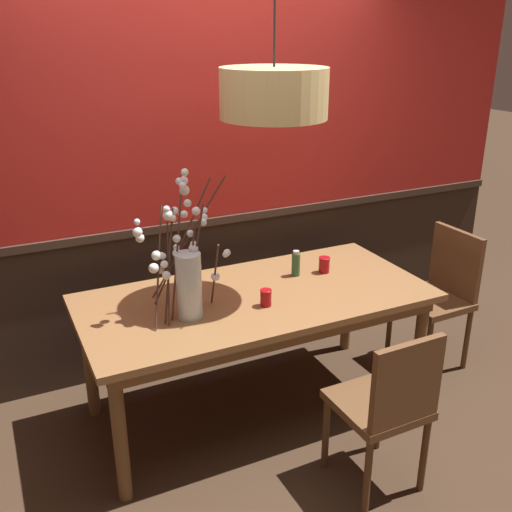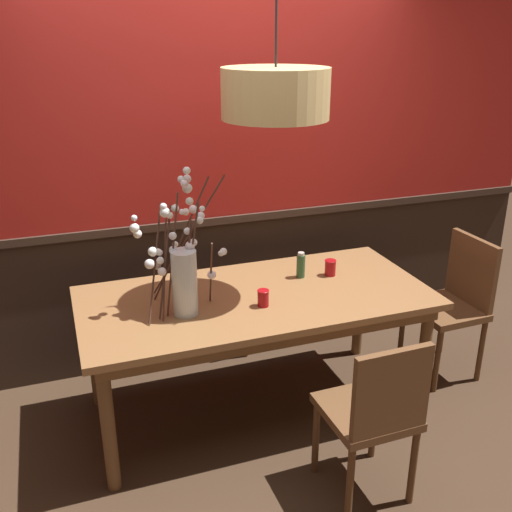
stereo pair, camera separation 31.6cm
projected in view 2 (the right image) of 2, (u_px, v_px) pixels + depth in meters
The scene contains 12 objects.
ground_plane at pixel (256, 408), 3.61m from camera, with size 24.00×24.00×0.00m, color #422D1E.
back_wall at pixel (215, 168), 3.81m from camera, with size 4.79×0.14×2.67m.
dining_table at pixel (256, 307), 3.36m from camera, with size 1.98×0.94×0.77m.
chair_near_side_right at pixel (375, 411), 2.75m from camera, with size 0.41×0.42×0.90m.
chair_head_east_end at pixel (455, 298), 3.84m from camera, with size 0.42×0.46×0.94m.
chair_far_side_left at pixel (172, 283), 4.11m from camera, with size 0.44×0.40×0.89m.
chair_far_side_right at pixel (255, 269), 4.27m from camera, with size 0.47×0.45×0.97m.
vase_with_blossoms at pixel (182, 270), 3.05m from camera, with size 0.52×0.50×0.72m.
candle_holder_nearer_center at pixel (330, 268), 3.57m from camera, with size 0.07×0.07×0.10m.
candle_holder_nearer_edge at pixel (263, 298), 3.18m from camera, with size 0.07×0.07×0.09m.
condiment_bottle at pixel (301, 265), 3.53m from camera, with size 0.05×0.05×0.16m.
pendant_lamp at pixel (275, 94), 2.99m from camera, with size 0.56×0.56×0.93m.
Camera 2 is at (-1.01, -2.84, 2.19)m, focal length 41.18 mm.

